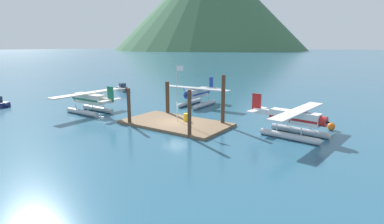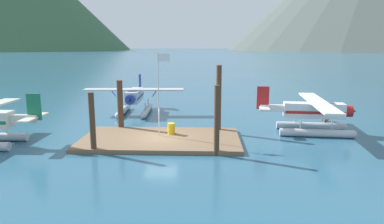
# 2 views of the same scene
# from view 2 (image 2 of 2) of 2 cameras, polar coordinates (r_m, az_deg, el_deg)

# --- Properties ---
(ground_plane) EXTENTS (1200.00, 1200.00, 0.00)m
(ground_plane) POSITION_cam_2_polar(r_m,az_deg,el_deg) (26.49, -5.20, -4.83)
(ground_plane) COLOR #285670
(dock_platform) EXTENTS (11.94, 6.66, 0.30)m
(dock_platform) POSITION_cam_2_polar(r_m,az_deg,el_deg) (26.45, -5.21, -4.51)
(dock_platform) COLOR brown
(dock_platform) RESTS_ON ground
(piling_near_left) EXTENTS (0.39, 0.39, 4.15)m
(piling_near_left) POSITION_cam_2_polar(r_m,az_deg,el_deg) (24.03, -16.16, -1.77)
(piling_near_left) COLOR #4C3323
(piling_near_left) RESTS_ON ground
(piling_near_right) EXTENTS (0.37, 0.37, 4.68)m
(piling_near_right) POSITION_cam_2_polar(r_m,az_deg,el_deg) (22.62, 4.13, -1.46)
(piling_near_right) COLOR #4C3323
(piling_near_right) RESTS_ON ground
(piling_far_left) EXTENTS (0.49, 0.49, 4.30)m
(piling_far_left) POSITION_cam_2_polar(r_m,az_deg,el_deg) (29.91, -11.78, 1.05)
(piling_far_left) COLOR #4C3323
(piling_far_left) RESTS_ON ground
(piling_far_right) EXTENTS (0.43, 0.43, 5.62)m
(piling_far_right) POSITION_cam_2_polar(r_m,az_deg,el_deg) (28.41, 4.43, 2.08)
(piling_far_right) COLOR #4C3323
(piling_far_right) RESTS_ON ground
(flagpole) EXTENTS (0.95, 0.10, 6.44)m
(flagpole) POSITION_cam_2_polar(r_m,az_deg,el_deg) (26.16, -5.34, 4.54)
(flagpole) COLOR silver
(flagpole) RESTS_ON dock_platform
(fuel_drum) EXTENTS (0.62, 0.62, 0.88)m
(fuel_drum) POSITION_cam_2_polar(r_m,az_deg,el_deg) (27.19, -3.45, -2.76)
(fuel_drum) COLOR gold
(fuel_drum) RESTS_ON dock_platform
(mooring_buoy) EXTENTS (0.82, 0.82, 0.82)m
(mooring_buoy) POSITION_cam_2_polar(r_m,az_deg,el_deg) (35.38, 21.16, -0.80)
(mooring_buoy) COLOR orange
(mooring_buoy) RESTS_ON ground
(seaplane_silver_bow_left) EXTENTS (10.45, 7.98, 3.84)m
(seaplane_silver_bow_left) POSITION_cam_2_polar(r_m,az_deg,el_deg) (37.06, -9.46, 2.16)
(seaplane_silver_bow_left) COLOR #B7BABF
(seaplane_silver_bow_left) RESTS_ON ground
(seaplane_white_stbd_fwd) EXTENTS (7.96, 10.49, 3.84)m
(seaplane_white_stbd_fwd) POSITION_cam_2_polar(r_m,az_deg,el_deg) (30.11, 19.52, -0.40)
(seaplane_white_stbd_fwd) COLOR #B7BABF
(seaplane_white_stbd_fwd) RESTS_ON ground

